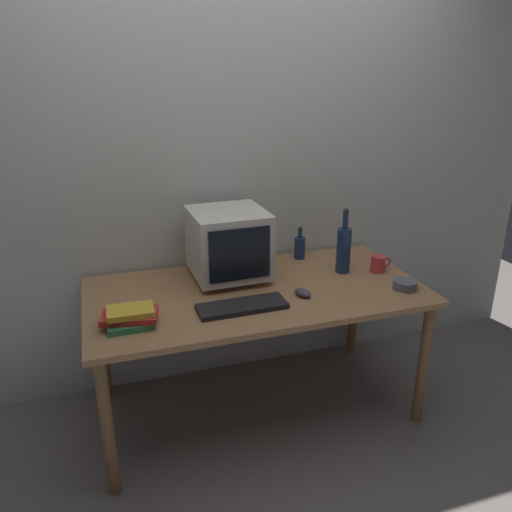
% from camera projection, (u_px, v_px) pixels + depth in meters
% --- Properties ---
extents(ground_plane, '(6.00, 6.00, 0.00)m').
position_uv_depth(ground_plane, '(256.00, 407.00, 2.83)').
color(ground_plane, slate).
extents(back_wall, '(4.00, 0.08, 2.50)m').
position_uv_depth(back_wall, '(229.00, 168.00, 2.83)').
color(back_wall, beige).
rests_on(back_wall, ground).
extents(desk, '(1.69, 0.86, 0.72)m').
position_uv_depth(desk, '(256.00, 302.00, 2.60)').
color(desk, '#9E7047').
rests_on(desk, ground).
extents(crt_monitor, '(0.39, 0.40, 0.37)m').
position_uv_depth(crt_monitor, '(229.00, 244.00, 2.64)').
color(crt_monitor, beige).
rests_on(crt_monitor, desk).
extents(keyboard, '(0.42, 0.16, 0.02)m').
position_uv_depth(keyboard, '(242.00, 306.00, 2.37)').
color(keyboard, black).
rests_on(keyboard, desk).
extents(computer_mouse, '(0.09, 0.11, 0.04)m').
position_uv_depth(computer_mouse, '(303.00, 293.00, 2.49)').
color(computer_mouse, '#3F3F47').
rests_on(computer_mouse, desk).
extents(bottle_tall, '(0.08, 0.08, 0.36)m').
position_uv_depth(bottle_tall, '(344.00, 248.00, 2.75)').
color(bottle_tall, navy).
rests_on(bottle_tall, desk).
extents(bottle_short, '(0.06, 0.06, 0.19)m').
position_uv_depth(bottle_short, '(300.00, 247.00, 2.96)').
color(bottle_short, navy).
rests_on(bottle_short, desk).
extents(book_stack, '(0.27, 0.20, 0.08)m').
position_uv_depth(book_stack, '(130.00, 317.00, 2.21)').
color(book_stack, '#33894C').
rests_on(book_stack, desk).
extents(mug, '(0.12, 0.08, 0.09)m').
position_uv_depth(mug, '(378.00, 264.00, 2.78)').
color(mug, '#CC383D').
rests_on(mug, desk).
extents(cd_spindle, '(0.12, 0.12, 0.04)m').
position_uv_depth(cd_spindle, '(405.00, 285.00, 2.57)').
color(cd_spindle, '#595B66').
rests_on(cd_spindle, desk).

